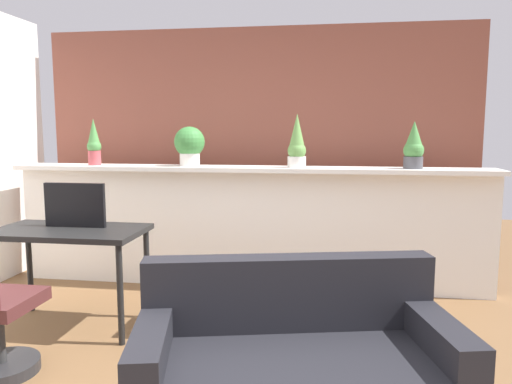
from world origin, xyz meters
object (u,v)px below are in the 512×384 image
potted_plant_1 (190,144)px  potted_plant_3 (414,147)px  tv_monitor (75,205)px  potted_plant_2 (297,144)px  couch (295,370)px  side_cube_shelf (196,298)px  desk (69,240)px  potted_plant_0 (94,143)px

potted_plant_1 → potted_plant_3: potted_plant_3 is taller
potted_plant_3 → tv_monitor: (-2.60, -1.02, -0.41)m
potted_plant_2 → couch: 2.34m
potted_plant_2 → side_cube_shelf: potted_plant_2 is taller
potted_plant_1 → desk: 1.45m
potted_plant_2 → side_cube_shelf: 1.64m
potted_plant_2 → tv_monitor: (-1.59, -1.01, -0.43)m
potted_plant_0 → desk: (0.32, -1.08, -0.68)m
potted_plant_0 → couch: size_ratio=0.26×
potted_plant_2 → desk: potted_plant_2 is taller
potted_plant_0 → side_cube_shelf: bearing=-38.8°
potted_plant_2 → potted_plant_3: 1.01m
side_cube_shelf → couch: couch is taller
tv_monitor → potted_plant_2: bearing=32.4°
potted_plant_2 → tv_monitor: size_ratio=1.02×
tv_monitor → couch: size_ratio=0.28×
desk → side_cube_shelf: desk is taller
potted_plant_3 → desk: 2.92m
potted_plant_3 → tv_monitor: potted_plant_3 is taller
desk → tv_monitor: bearing=79.1°
potted_plant_3 → couch: bearing=-112.7°
desk → couch: 2.04m
potted_plant_0 → potted_plant_1: potted_plant_0 is taller
potted_plant_3 → side_cube_shelf: bearing=-148.2°
potted_plant_0 → potted_plant_1: 0.92m
desk → couch: (1.75, -0.98, -0.38)m
potted_plant_0 → potted_plant_3: potted_plant_0 is taller
potted_plant_1 → couch: 2.63m
tv_monitor → desk: bearing=-100.9°
potted_plant_0 → desk: 1.32m
potted_plant_0 → potted_plant_2: bearing=0.3°
tv_monitor → side_cube_shelf: size_ratio=0.94×
couch → potted_plant_0: bearing=135.0°
potted_plant_3 → tv_monitor: 2.83m
potted_plant_2 → potted_plant_0: bearing=-179.7°
potted_plant_3 → desk: (-2.62, -1.10, -0.66)m
potted_plant_0 → desk: potted_plant_0 is taller
potted_plant_3 → side_cube_shelf: size_ratio=0.82×
side_cube_shelf → couch: size_ratio=0.30×
couch → side_cube_shelf: bearing=127.4°
tv_monitor → side_cube_shelf: 1.15m
potted_plant_1 → potted_plant_2: 1.00m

